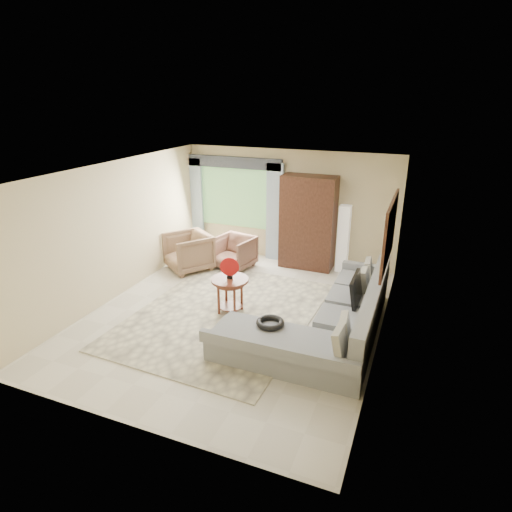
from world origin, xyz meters
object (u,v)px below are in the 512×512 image
at_px(tv_screen, 356,290).
at_px(sectional_sofa, 332,324).
at_px(armchair_left, 188,252).
at_px(potted_plant, 200,247).
at_px(armchair_right, 234,252).
at_px(armoire, 308,223).
at_px(floor_lamp, 343,239).
at_px(coffee_table, 230,295).

bearing_deg(tv_screen, sectional_sofa, -117.81).
distance_m(armchair_left, potted_plant, 0.80).
relative_size(tv_screen, armchair_right, 0.90).
height_order(armoire, floor_lamp, armoire).
distance_m(tv_screen, potted_plant, 4.53).
relative_size(sectional_sofa, tv_screen, 4.68).
bearing_deg(armchair_right, coffee_table, -55.51).
relative_size(coffee_table, floor_lamp, 0.45).
xyz_separation_m(sectional_sofa, coffee_table, (-1.91, 0.22, 0.07)).
distance_m(sectional_sofa, coffee_table, 1.93).
distance_m(sectional_sofa, armoire, 3.24).
xyz_separation_m(coffee_table, armchair_left, (-1.74, 1.50, 0.07)).
height_order(sectional_sofa, floor_lamp, floor_lamp).
height_order(armchair_right, armoire, armoire).
xyz_separation_m(armchair_left, potted_plant, (-0.14, 0.76, -0.17)).
bearing_deg(armoire, sectional_sofa, -66.94).
height_order(coffee_table, armchair_right, armchair_right).
xyz_separation_m(tv_screen, armchair_right, (-3.01, 1.70, -0.35)).
xyz_separation_m(armchair_right, potted_plant, (-1.04, 0.28, -0.12)).
relative_size(tv_screen, armchair_left, 0.80).
height_order(sectional_sofa, armchair_left, sectional_sofa).
height_order(coffee_table, armchair_left, armchair_left).
height_order(armchair_right, potted_plant, armchair_right).
height_order(tv_screen, armchair_left, tv_screen).
xyz_separation_m(armchair_left, armoire, (2.42, 1.18, 0.63)).
relative_size(sectional_sofa, potted_plant, 6.83).
distance_m(coffee_table, armoire, 2.85).
relative_size(tv_screen, floor_lamp, 0.49).
height_order(sectional_sofa, armoire, armoire).
bearing_deg(floor_lamp, sectional_sofa, -81.67).
relative_size(coffee_table, armchair_left, 0.72).
xyz_separation_m(tv_screen, floor_lamp, (-0.70, 2.45, 0.03)).
bearing_deg(coffee_table, potted_plant, 129.60).
relative_size(armchair_left, armoire, 0.44).
distance_m(coffee_table, armchair_right, 2.15).
distance_m(armchair_left, armchair_right, 1.03).
bearing_deg(floor_lamp, coffee_table, -118.40).
height_order(sectional_sofa, tv_screen, tv_screen).
bearing_deg(coffee_table, armchair_left, 139.20).
bearing_deg(sectional_sofa, coffee_table, 173.40).
relative_size(potted_plant, floor_lamp, 0.34).
distance_m(sectional_sofa, floor_lamp, 3.03).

